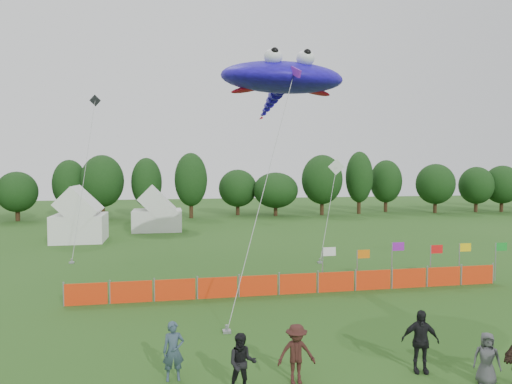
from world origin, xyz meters
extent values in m
plane|color=#234C16|center=(0.00, 0.00, 0.00)|extent=(160.00, 160.00, 0.00)
cylinder|color=#382314|center=(-21.24, 44.50, 0.96)|extent=(0.50, 0.50, 1.91)
ellipsoid|color=black|center=(-21.24, 44.50, 3.45)|extent=(4.61, 4.61, 4.30)
cylinder|color=#382314|center=(-15.73, 46.21, 1.19)|extent=(0.50, 0.50, 2.38)
ellipsoid|color=black|center=(-15.73, 46.21, 4.30)|extent=(4.09, 4.09, 5.35)
cylinder|color=#382314|center=(-11.75, 45.39, 1.29)|extent=(0.50, 0.50, 2.57)
ellipsoid|color=black|center=(-11.75, 45.39, 4.64)|extent=(5.20, 5.20, 5.79)
cylinder|color=#382314|center=(-6.44, 45.32, 1.23)|extent=(0.50, 0.50, 2.46)
ellipsoid|color=black|center=(-6.44, 45.32, 4.45)|extent=(3.78, 3.78, 5.55)
cylinder|color=#382314|center=(-0.99, 43.92, 1.33)|extent=(0.50, 0.50, 2.66)
ellipsoid|color=black|center=(-0.99, 43.92, 4.81)|extent=(4.05, 4.05, 5.99)
cylinder|color=#382314|center=(5.28, 46.53, 0.99)|extent=(0.50, 0.50, 1.98)
ellipsoid|color=black|center=(5.28, 46.53, 3.58)|extent=(5.06, 5.06, 4.46)
cylinder|color=#382314|center=(9.99, 44.56, 0.93)|extent=(0.50, 0.50, 1.86)
ellipsoid|color=black|center=(9.99, 44.56, 3.35)|extent=(5.86, 5.86, 4.18)
cylinder|color=#382314|center=(16.28, 44.38, 1.31)|extent=(0.50, 0.50, 2.62)
ellipsoid|color=black|center=(16.28, 44.38, 4.73)|extent=(5.41, 5.41, 5.89)
cylinder|color=#382314|center=(21.78, 44.99, 1.39)|extent=(0.50, 0.50, 2.78)
ellipsoid|color=black|center=(21.78, 44.99, 5.02)|extent=(3.67, 3.67, 6.26)
cylinder|color=#382314|center=(26.67, 46.88, 1.21)|extent=(0.50, 0.50, 2.42)
ellipsoid|color=black|center=(26.67, 46.88, 4.36)|extent=(4.46, 4.46, 5.44)
cylinder|color=#382314|center=(32.69, 44.13, 1.12)|extent=(0.50, 0.50, 2.24)
ellipsoid|color=black|center=(32.69, 44.13, 4.04)|extent=(5.26, 5.26, 5.03)
cylinder|color=#382314|center=(39.09, 44.15, 1.05)|extent=(0.50, 0.50, 2.10)
ellipsoid|color=black|center=(39.09, 44.15, 3.80)|extent=(4.74, 4.74, 4.73)
cylinder|color=#382314|center=(42.84, 43.69, 1.08)|extent=(0.50, 0.50, 2.16)
ellipsoid|color=black|center=(42.84, 43.69, 3.91)|extent=(4.88, 4.88, 4.87)
cube|color=white|center=(-11.20, 27.50, 1.15)|extent=(4.18, 4.18, 2.30)
cube|color=white|center=(-4.87, 32.98, 1.04)|extent=(4.75, 3.80, 2.09)
cube|color=red|center=(-7.46, 8.26, 0.50)|extent=(1.90, 0.06, 1.00)
cube|color=red|center=(-5.46, 8.26, 0.50)|extent=(1.90, 0.06, 1.00)
cube|color=red|center=(-3.46, 8.26, 0.50)|extent=(1.90, 0.06, 1.00)
cube|color=red|center=(-1.46, 8.26, 0.50)|extent=(1.90, 0.06, 1.00)
cube|color=red|center=(0.54, 8.26, 0.50)|extent=(1.90, 0.06, 1.00)
cube|color=red|center=(2.54, 8.26, 0.50)|extent=(1.90, 0.06, 1.00)
cube|color=red|center=(4.54, 8.26, 0.50)|extent=(1.90, 0.06, 1.00)
cube|color=red|center=(6.54, 8.26, 0.50)|extent=(1.90, 0.06, 1.00)
cube|color=red|center=(8.54, 8.26, 0.50)|extent=(1.90, 0.06, 1.00)
cube|color=red|center=(10.54, 8.26, 0.50)|extent=(1.90, 0.06, 1.00)
cube|color=red|center=(12.54, 8.26, 0.50)|extent=(1.90, 0.06, 1.00)
cylinder|color=gray|center=(4.00, 8.75, 1.09)|extent=(0.06, 0.06, 2.18)
cube|color=white|center=(4.35, 8.75, 1.95)|extent=(0.70, 0.02, 0.45)
cylinder|color=gray|center=(6.00, 9.03, 0.97)|extent=(0.06, 0.06, 1.93)
cube|color=orange|center=(6.35, 9.03, 1.71)|extent=(0.70, 0.02, 0.45)
cylinder|color=gray|center=(8.00, 9.07, 1.13)|extent=(0.06, 0.06, 2.26)
cube|color=purple|center=(8.35, 9.07, 2.03)|extent=(0.70, 0.02, 0.45)
cylinder|color=gray|center=(10.00, 8.64, 1.06)|extent=(0.06, 0.06, 2.12)
cube|color=red|center=(10.35, 8.64, 1.90)|extent=(0.70, 0.02, 0.45)
cylinder|color=gray|center=(12.00, 9.04, 1.04)|extent=(0.06, 0.06, 2.08)
cube|color=yellow|center=(12.35, 9.04, 1.86)|extent=(0.70, 0.02, 0.45)
cylinder|color=gray|center=(14.00, 8.72, 1.06)|extent=(0.06, 0.06, 2.11)
cube|color=#148C26|center=(14.35, 8.72, 1.89)|extent=(0.70, 0.02, 0.45)
imported|color=#324453|center=(-3.61, 0.04, 0.87)|extent=(0.65, 0.44, 1.74)
imported|color=black|center=(-1.76, -1.12, 0.84)|extent=(0.90, 0.75, 1.67)
imported|color=#361915|center=(-0.12, -0.82, 0.87)|extent=(1.15, 0.70, 1.73)
imported|color=black|center=(3.80, -0.83, 0.96)|extent=(1.21, 0.75, 1.92)
imported|color=#434448|center=(5.22, -1.96, 0.76)|extent=(0.88, 0.78, 1.52)
ellipsoid|color=#210FD9|center=(2.34, 10.71, 11.08)|extent=(7.13, 5.67, 2.35)
sphere|color=white|center=(1.50, 9.25, 11.80)|extent=(0.94, 0.94, 0.94)
sphere|color=white|center=(3.18, 9.25, 11.80)|extent=(0.94, 0.94, 0.94)
ellipsoid|color=#B90921|center=(0.55, 10.93, 10.46)|extent=(1.97, 0.86, 0.31)
ellipsoid|color=#B90921|center=(4.13, 10.93, 10.46)|extent=(1.97, 0.86, 0.31)
cube|color=purple|center=(2.34, 8.13, 10.85)|extent=(0.37, 0.96, 0.70)
cylinder|color=#A5A5A5|center=(0.37, 6.03, 5.39)|extent=(3.98, 4.96, 10.79)
cube|color=gray|center=(-1.59, 3.57, 0.05)|extent=(0.30, 0.30, 0.10)
cube|color=white|center=(10.70, 24.52, 6.34)|extent=(1.42, 0.39, 1.42)
cylinder|color=#A5A5A5|center=(8.35, 19.76, 3.17)|extent=(4.73, 9.55, 6.37)
cube|color=gray|center=(6.00, 15.00, 0.05)|extent=(0.30, 0.30, 0.10)
cube|color=black|center=(-9.61, 26.45, 11.81)|extent=(0.95, 0.27, 0.95)
cylinder|color=#A5A5A5|center=(-9.80, 22.22, 5.90)|extent=(0.43, 8.47, 11.82)
cube|color=gray|center=(-10.00, 18.00, 0.05)|extent=(0.30, 0.30, 0.10)
camera|label=1|loc=(-3.69, -13.28, 6.23)|focal=32.00mm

